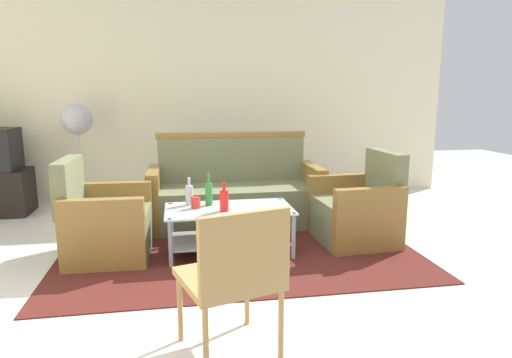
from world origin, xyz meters
TOP-DOWN VIEW (x-y plane):
  - ground_plane at (0.00, 0.00)m, footprint 14.00×14.00m
  - wall_back at (0.00, 3.06)m, footprint 6.52×0.12m
  - rug at (0.09, 0.95)m, footprint 3.11×2.25m
  - couch at (0.17, 1.68)m, footprint 1.80×0.75m
  - armchair_left at (-1.06, 0.89)m, footprint 0.72×0.78m
  - armchair_right at (1.23, 0.91)m, footprint 0.74×0.79m
  - coffee_table at (0.00, 0.80)m, footprint 1.10×0.60m
  - bottle_clear at (-0.33, 0.97)m, footprint 0.07×0.07m
  - bottle_red at (-0.05, 0.71)m, footprint 0.08×0.08m
  - bottle_green at (-0.16, 0.93)m, footprint 0.06×0.06m
  - cup at (-0.28, 0.85)m, footprint 0.08×0.08m
  - pedestal_fan at (-1.57, 2.60)m, footprint 0.36×0.36m
  - wicker_chair at (-0.15, -0.81)m, footprint 0.60×0.60m

SIDE VIEW (x-z plane):
  - ground_plane at x=0.00m, z-range 0.00..0.00m
  - rug at x=0.09m, z-range 0.00..0.01m
  - coffee_table at x=0.00m, z-range 0.07..0.47m
  - armchair_left at x=-1.06m, z-range -0.14..0.71m
  - armchair_right at x=1.23m, z-range -0.14..0.71m
  - couch at x=0.17m, z-range -0.16..0.80m
  - cup at x=-0.28m, z-range 0.41..0.51m
  - wicker_chair at x=-0.15m, z-range 0.07..0.91m
  - bottle_red at x=-0.05m, z-range 0.38..0.63m
  - bottle_clear at x=-0.33m, z-range 0.38..0.63m
  - bottle_green at x=-0.16m, z-range 0.38..0.66m
  - pedestal_fan at x=-1.57m, z-range 0.38..1.65m
  - wall_back at x=0.00m, z-range 0.00..2.80m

